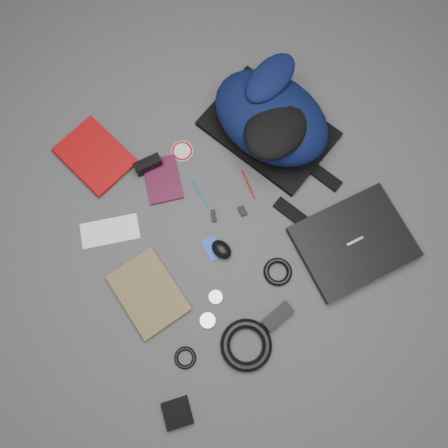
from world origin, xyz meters
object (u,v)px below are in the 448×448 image
comic_book (125,309)px  dvd_case (163,180)px  textbook_red (75,174)px  mouse (221,249)px  pouch (177,413)px  power_brick (278,316)px  compact_camera (148,165)px  laptop (353,242)px  backpack (271,117)px

comic_book → dvd_case: comic_book is taller
textbook_red → dvd_case: size_ratio=1.53×
dvd_case → mouse: size_ratio=2.19×
dvd_case → pouch: bearing=-97.7°
textbook_red → pouch: bearing=-109.7°
textbook_red → power_brick: size_ratio=2.44×
comic_book → power_brick: size_ratio=2.40×
textbook_red → dvd_case: 0.35m
compact_camera → pouch: size_ratio=1.16×
laptop → textbook_red: laptop is taller
mouse → power_brick: bearing=-96.1°
dvd_case → pouch: size_ratio=2.00×
comic_book → mouse: size_ratio=3.31×
backpack → comic_book: bearing=-178.0°
textbook_red → dvd_case: bearing=-49.1°
comic_book → compact_camera: compact_camera is taller
backpack → compact_camera: bearing=147.9°
textbook_red → comic_book: (-0.05, -0.57, -0.00)m
comic_book → mouse: mouse is taller
power_brick → dvd_case: bearing=89.6°
pouch → mouse: bearing=47.1°
textbook_red → comic_book: textbook_red is taller
dvd_case → power_brick: (0.14, -0.68, 0.01)m
mouse → pouch: (-0.40, -0.43, -0.01)m
mouse → backpack: bearing=23.3°
comic_book → power_brick: 0.56m
laptop → comic_book: laptop is taller
comic_book → textbook_red: bearing=78.7°
laptop → pouch: (-0.86, -0.22, -0.01)m
backpack → mouse: (-0.40, -0.35, -0.09)m
comic_book → compact_camera: size_ratio=2.60×
dvd_case → compact_camera: size_ratio=1.72×
dvd_case → compact_camera: compact_camera is taller
power_brick → pouch: bearing=-177.3°
comic_book → dvd_case: size_ratio=1.51×
compact_camera → textbook_red: bearing=159.8°
textbook_red → comic_book: 0.57m
comic_book → power_brick: bearing=-37.3°
comic_book → backpack: bearing=18.2°
backpack → pouch: size_ratio=5.78×
dvd_case → laptop: bearing=-32.5°
laptop → comic_book: (-0.87, 0.18, -0.01)m
textbook_red → compact_camera: 0.29m
textbook_red → pouch: 0.98m
mouse → power_brick: size_ratio=0.73×
backpack → laptop: backpack is taller
backpack → dvd_case: size_ratio=2.89×
comic_book → compact_camera: 0.56m
compact_camera → power_brick: bearing=-76.4°
backpack → comic_book: size_ratio=1.91×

